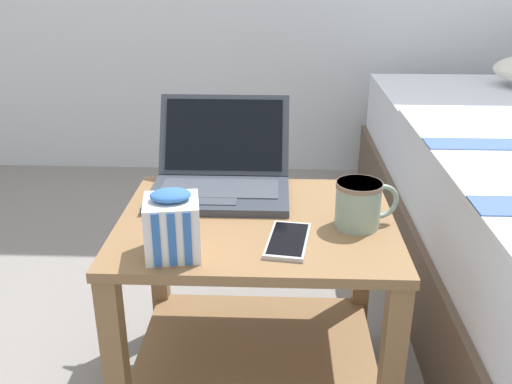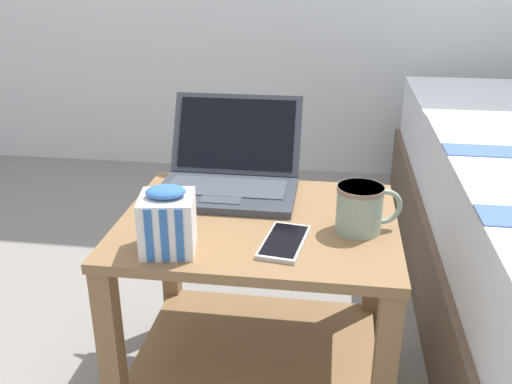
% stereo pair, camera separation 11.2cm
% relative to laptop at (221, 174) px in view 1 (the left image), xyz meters
% --- Properties ---
extents(bedside_table, '(0.61, 0.49, 0.48)m').
position_rel_laptop_xyz_m(bedside_table, '(0.09, -0.16, -0.21)').
color(bedside_table, olive).
rests_on(bedside_table, ground_plane).
extents(laptop, '(0.33, 0.32, 0.21)m').
position_rel_laptop_xyz_m(laptop, '(0.00, 0.00, 0.00)').
color(laptop, '#333842').
rests_on(laptop, bedside_table).
extents(mug_front_left, '(0.14, 0.10, 0.10)m').
position_rel_laptop_xyz_m(mug_front_left, '(0.31, -0.19, 0.01)').
color(mug_front_left, '#8CA593').
rests_on(mug_front_left, bedside_table).
extents(snack_bag, '(0.12, 0.12, 0.13)m').
position_rel_laptop_xyz_m(snack_bag, '(-0.06, -0.33, 0.02)').
color(snack_bag, white).
rests_on(snack_bag, bedside_table).
extents(cell_phone, '(0.10, 0.17, 0.01)m').
position_rel_laptop_xyz_m(cell_phone, '(0.16, -0.27, -0.04)').
color(cell_phone, '#B7BABC').
rests_on(cell_phone, bedside_table).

